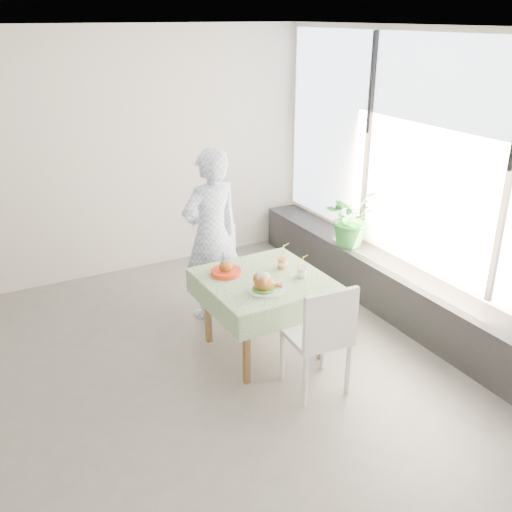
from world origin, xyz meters
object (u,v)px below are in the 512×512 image
chair_near (316,356)px  main_dish (265,285)px  chair_far (234,287)px  potted_plant (351,218)px  cafe_table (263,306)px  juice_cup_orange (282,262)px  diner (211,235)px

chair_near → main_dish: chair_near is taller
main_dish → chair_far: bearing=78.4°
potted_plant → cafe_table: bearing=-153.4°
chair_far → potted_plant: size_ratio=1.39×
main_dish → juice_cup_orange: bearing=42.7°
cafe_table → chair_near: 0.74m
main_dish → juice_cup_orange: 0.49m
main_dish → juice_cup_orange: (0.36, 0.34, 0.00)m
diner → main_dish: bearing=80.6°
chair_far → main_dish: (-0.21, -1.05, 0.53)m
juice_cup_orange → potted_plant: 1.43m
main_dish → juice_cup_orange: size_ratio=1.27×
cafe_table → potted_plant: (1.52, 0.76, 0.36)m
cafe_table → chair_near: (0.10, -0.71, -0.16)m
chair_near → juice_cup_orange: juice_cup_orange is taller
cafe_table → juice_cup_orange: juice_cup_orange is taller
cafe_table → main_dish: main_dish is taller
diner → juice_cup_orange: 0.85m
cafe_table → juice_cup_orange: (0.25, 0.09, 0.35)m
diner → potted_plant: size_ratio=2.73×
cafe_table → chair_far: (0.10, 0.80, -0.19)m
chair_near → juice_cup_orange: size_ratio=3.58×
cafe_table → juice_cup_orange: bearing=20.7°
chair_near → potted_plant: potted_plant is taller
juice_cup_orange → potted_plant: potted_plant is taller
juice_cup_orange → chair_near: bearing=-100.5°
chair_near → juice_cup_orange: bearing=79.5°
chair_far → chair_near: chair_near is taller
chair_near → main_dish: (-0.21, 0.47, 0.50)m
diner → potted_plant: 1.64m
chair_far → cafe_table: bearing=-96.9°
chair_near → diner: size_ratio=0.56×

